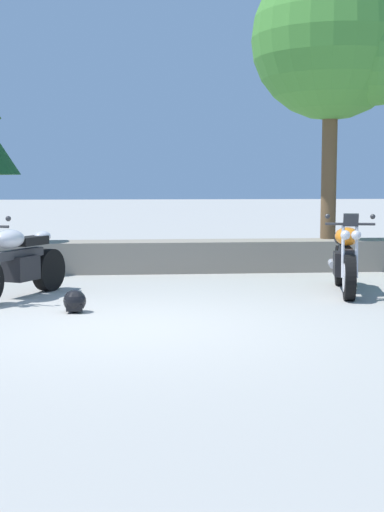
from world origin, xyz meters
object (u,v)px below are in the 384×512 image
(motorcycle_silver_near_left, at_px, (17,263))
(rider_helmet, at_px, (75,301))
(motorcycle_orange_centre, at_px, (345,259))
(leafy_tree_mid_left, at_px, (341,42))

(motorcycle_silver_near_left, height_order, rider_helmet, motorcycle_silver_near_left)
(motorcycle_orange_centre, distance_m, rider_helmet, 4.00)
(motorcycle_orange_centre, distance_m, leafy_tree_mid_left, 4.67)
(rider_helmet, distance_m, leafy_tree_mid_left, 7.28)
(rider_helmet, bearing_deg, motorcycle_silver_near_left, 126.36)
(motorcycle_silver_near_left, xyz_separation_m, motorcycle_orange_centre, (4.64, 0.09, 0.00))
(rider_helmet, relative_size, leafy_tree_mid_left, 0.06)
(motorcycle_orange_centre, relative_size, rider_helmet, 7.30)
(motorcycle_silver_near_left, bearing_deg, motorcycle_orange_centre, 1.08)
(motorcycle_silver_near_left, distance_m, rider_helmet, 1.49)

